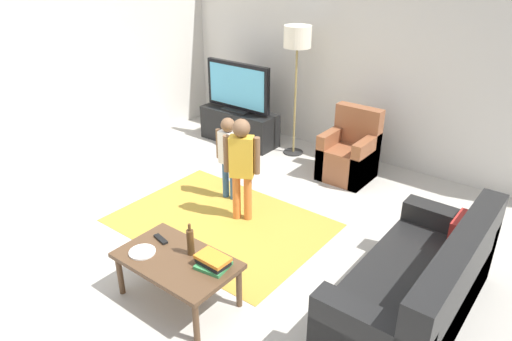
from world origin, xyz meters
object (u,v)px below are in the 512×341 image
(armchair, at_px, (350,155))
(tv_stand, at_px, (239,126))
(child_near_tv, at_px, (229,151))
(tv_remote, at_px, (161,239))
(couch, at_px, (422,291))
(tv, at_px, (238,88))
(book_stack, at_px, (213,262))
(plate, at_px, (142,252))
(floor_lamp, at_px, (297,44))
(child_center, at_px, (242,161))
(coffee_table, at_px, (177,263))
(bottle, at_px, (190,242))

(armchair, bearing_deg, tv_stand, 178.79)
(child_near_tv, relative_size, tv_remote, 5.88)
(couch, bearing_deg, child_near_tv, 166.70)
(tv, bearing_deg, couch, -29.40)
(book_stack, bearing_deg, couch, 33.32)
(couch, bearing_deg, plate, -150.08)
(floor_lamp, bearing_deg, child_near_tv, -84.70)
(tv_stand, height_order, child_center, child_center)
(couch, distance_m, book_stack, 1.65)
(child_near_tv, relative_size, coffee_table, 1.00)
(armchair, bearing_deg, coffee_table, -90.34)
(tv_stand, height_order, book_stack, book_stack)
(plate, bearing_deg, floor_lamp, 101.81)
(floor_lamp, xyz_separation_m, child_center, (0.56, -1.84, -0.85))
(coffee_table, distance_m, tv_remote, 0.32)
(child_near_tv, relative_size, child_center, 0.87)
(child_near_tv, height_order, tv_remote, child_near_tv)
(book_stack, bearing_deg, plate, -158.96)
(tv, distance_m, armchair, 1.94)
(armchair, distance_m, book_stack, 2.89)
(couch, height_order, bottle, couch)
(tv_remote, bearing_deg, tv, 130.34)
(floor_lamp, bearing_deg, tv_remote, -77.73)
(tv_remote, distance_m, plate, 0.22)
(plate, bearing_deg, tv_stand, 116.57)
(tv_stand, relative_size, tv, 1.09)
(tv, bearing_deg, tv_stand, 90.00)
(coffee_table, height_order, tv_remote, tv_remote)
(tv, height_order, bottle, tv)
(book_stack, bearing_deg, tv, 126.74)
(floor_lamp, relative_size, tv_remote, 10.47)
(couch, height_order, coffee_table, couch)
(tv_stand, relative_size, plate, 5.45)
(tv, relative_size, coffee_table, 1.10)
(armchair, height_order, coffee_table, armchair)
(tv, distance_m, bottle, 3.46)
(floor_lamp, distance_m, plate, 3.54)
(armchair, distance_m, tv_remote, 2.90)
(child_center, distance_m, tv_remote, 1.26)
(child_near_tv, xyz_separation_m, bottle, (0.87, -1.48, -0.06))
(floor_lamp, xyz_separation_m, bottle, (1.02, -3.05, -1.00))
(floor_lamp, bearing_deg, child_center, -73.00)
(tv_remote, bearing_deg, child_center, 107.12)
(coffee_table, relative_size, tv_remote, 5.88)
(book_stack, bearing_deg, armchair, 95.78)
(tv, bearing_deg, tv_remote, -61.87)
(couch, bearing_deg, tv_remote, -155.37)
(child_center, relative_size, tv_remote, 6.78)
(armchair, relative_size, child_near_tv, 0.90)
(tv, distance_m, couch, 4.09)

